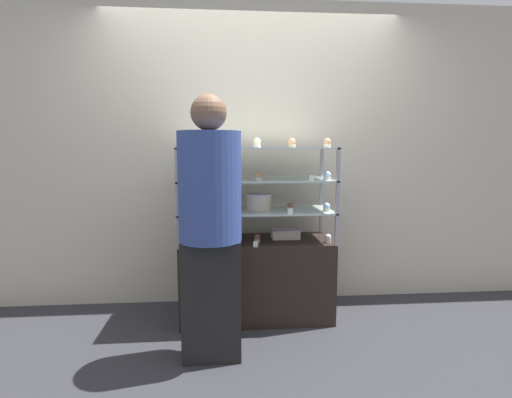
{
  "coord_description": "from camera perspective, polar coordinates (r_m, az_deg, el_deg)",
  "views": [
    {
      "loc": [
        -0.26,
        -3.1,
        1.37
      ],
      "look_at": [
        0.0,
        0.0,
        0.97
      ],
      "focal_mm": 28.0,
      "sensor_mm": 36.0,
      "label": 1
    }
  ],
  "objects": [
    {
      "name": "cupcake_10",
      "position": [
        3.08,
        10.16,
        3.28
      ],
      "size": [
        0.06,
        0.06,
        0.07
      ],
      "color": "white",
      "rests_on": "display_riser_middle"
    },
    {
      "name": "cupcake_0",
      "position": [
        3.14,
        -10.0,
        -5.62
      ],
      "size": [
        0.05,
        0.05,
        0.07
      ],
      "color": "beige",
      "rests_on": "display_base"
    },
    {
      "name": "cupcake_14",
      "position": [
        3.11,
        5.18,
        7.97
      ],
      "size": [
        0.06,
        0.06,
        0.07
      ],
      "color": "#CCB28C",
      "rests_on": "display_riser_upper"
    },
    {
      "name": "ground_plane",
      "position": [
        3.4,
        0.0,
        -16.37
      ],
      "size": [
        20.0,
        20.0,
        0.0
      ],
      "primitive_type": "plane",
      "color": "#2D2D33"
    },
    {
      "name": "cupcake_9",
      "position": [
        3.03,
        0.31,
        3.33
      ],
      "size": [
        0.06,
        0.06,
        0.07
      ],
      "color": "white",
      "rests_on": "display_riser_middle"
    },
    {
      "name": "price_tag_2",
      "position": [
        2.95,
        7.98,
        2.97
      ],
      "size": [
        0.04,
        0.0,
        0.04
      ],
      "color": "white",
      "rests_on": "display_riser_middle"
    },
    {
      "name": "cupcake_13",
      "position": [
        3.02,
        0.14,
        8.01
      ],
      "size": [
        0.06,
        0.06,
        0.07
      ],
      "color": "beige",
      "rests_on": "display_riser_upper"
    },
    {
      "name": "layer_cake_centerpiece",
      "position": [
        3.15,
        0.41,
        -0.37
      ],
      "size": [
        0.2,
        0.2,
        0.13
      ],
      "color": "beige",
      "rests_on": "display_riser_lower"
    },
    {
      "name": "cupcake_8",
      "position": [
        3.0,
        -10.11,
        3.17
      ],
      "size": [
        0.06,
        0.06,
        0.07
      ],
      "color": "#CCB28C",
      "rests_on": "display_riser_middle"
    },
    {
      "name": "cupcake_6",
      "position": [
        3.14,
        4.96,
        -1.04
      ],
      "size": [
        0.05,
        0.05,
        0.07
      ],
      "color": "beige",
      "rests_on": "display_riser_lower"
    },
    {
      "name": "sheet_cake_frosted",
      "position": [
        3.26,
        4.2,
        -4.97
      ],
      "size": [
        0.23,
        0.16,
        0.07
      ],
      "color": "beige",
      "rests_on": "display_base"
    },
    {
      "name": "display_riser_upper",
      "position": [
        3.11,
        0.0,
        7.09
      ],
      "size": [
        1.19,
        0.51,
        0.24
      ],
      "color": "#99999E",
      "rests_on": "display_riser_middle"
    },
    {
      "name": "price_tag_0",
      "position": [
        2.97,
        -0.05,
        -6.48
      ],
      "size": [
        0.04,
        0.0,
        0.04
      ],
      "color": "white",
      "rests_on": "display_base"
    },
    {
      "name": "cupcake_7",
      "position": [
        3.13,
        10.07,
        -1.15
      ],
      "size": [
        0.05,
        0.05,
        0.07
      ],
      "color": "beige",
      "rests_on": "display_riser_lower"
    },
    {
      "name": "cupcake_11",
      "position": [
        3.03,
        -10.26,
        7.9
      ],
      "size": [
        0.06,
        0.06,
        0.07
      ],
      "color": "beige",
      "rests_on": "display_riser_upper"
    },
    {
      "name": "display_riser_middle",
      "position": [
        3.13,
        0.0,
        2.62
      ],
      "size": [
        1.19,
        0.51,
        0.24
      ],
      "color": "#99999E",
      "rests_on": "display_riser_lower"
    },
    {
      "name": "cupcake_3",
      "position": [
        3.16,
        10.25,
        -5.54
      ],
      "size": [
        0.05,
        0.05,
        0.07
      ],
      "color": "beige",
      "rests_on": "display_base"
    },
    {
      "name": "cupcake_1",
      "position": [
        3.06,
        -4.91,
        -5.86
      ],
      "size": [
        0.05,
        0.05,
        0.07
      ],
      "color": "beige",
      "rests_on": "display_base"
    },
    {
      "name": "price_tag_1",
      "position": [
        2.95,
        4.9,
        -1.76
      ],
      "size": [
        0.04,
        0.0,
        0.04
      ],
      "color": "white",
      "rests_on": "display_riser_lower"
    },
    {
      "name": "back_wall",
      "position": [
        3.51,
        -0.56,
        6.23
      ],
      "size": [
        8.0,
        0.05,
        2.6
      ],
      "color": "beige",
      "rests_on": "ground_plane"
    },
    {
      "name": "customer_figure",
      "position": [
        2.53,
        -6.55,
        -3.27
      ],
      "size": [
        0.4,
        0.4,
        1.69
      ],
      "color": "black",
      "rests_on": "ground_plane"
    },
    {
      "name": "display_base",
      "position": [
        3.29,
        0.0,
        -11.27
      ],
      "size": [
        1.19,
        0.51,
        0.64
      ],
      "color": "black",
      "rests_on": "ground_plane"
    },
    {
      "name": "display_riser_lower",
      "position": [
        3.16,
        0.0,
        -1.79
      ],
      "size": [
        1.19,
        0.51,
        0.24
      ],
      "color": "#99999E",
      "rests_on": "display_base"
    },
    {
      "name": "cupcake_2",
      "position": [
        3.1,
        0.16,
        -5.65
      ],
      "size": [
        0.05,
        0.05,
        0.07
      ],
      "color": "#CCB28C",
      "rests_on": "display_base"
    },
    {
      "name": "cupcake_12",
      "position": [
        3.02,
        -5.14,
        7.98
      ],
      "size": [
        0.06,
        0.06,
        0.07
      ],
      "color": "#CCB28C",
      "rests_on": "display_riser_upper"
    },
    {
      "name": "cupcake_4",
      "position": [
        3.1,
        -9.99,
        -1.24
      ],
      "size": [
        0.05,
        0.05,
        0.07
      ],
      "color": "white",
      "rests_on": "display_riser_lower"
    },
    {
      "name": "cupcake_15",
      "position": [
        3.12,
        10.15,
        7.88
      ],
      "size": [
        0.06,
        0.06,
        0.07
      ],
      "color": "beige",
      "rests_on": "display_riser_upper"
    },
    {
      "name": "donut_glazed",
      "position": [
        3.18,
        -4.25,
        7.68
      ],
      "size": [
        0.14,
        0.14,
        0.04
      ],
      "color": "#EFB2BC",
      "rests_on": "display_riser_upper"
    },
    {
      "name": "price_tag_3",
      "position": [
        2.87,
        -4.15,
        7.77
      ],
      "size": [
        0.04,
        0.0,
        0.04
      ],
      "color": "white",
      "rests_on": "display_riser_upper"
    },
    {
      "name": "cupcake_5",
      "position": [
        3.04,
        -4.81,
        -1.31
      ],
      "size": [
        0.05,
        0.05,
        0.07
      ],
      "color": "beige",
      "rests_on": "display_riser_lower"
    }
  ]
}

